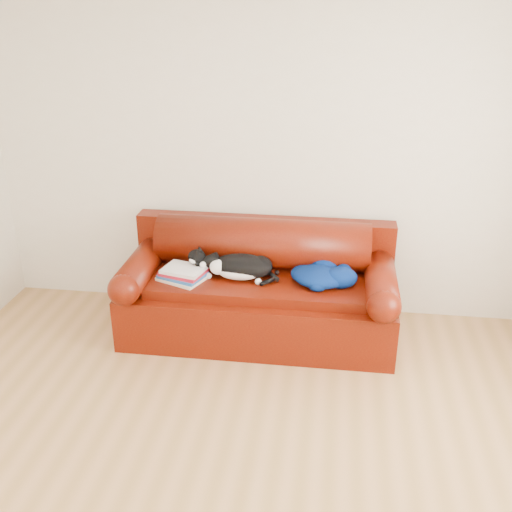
{
  "coord_description": "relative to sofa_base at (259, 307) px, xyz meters",
  "views": [
    {
      "loc": [
        0.58,
        -2.65,
        2.51
      ],
      "look_at": [
        0.02,
        1.35,
        0.74
      ],
      "focal_mm": 42.0,
      "sensor_mm": 36.0,
      "label": 1
    }
  ],
  "objects": [
    {
      "name": "cat",
      "position": [
        -0.13,
        -0.04,
        0.35
      ],
      "size": [
        0.67,
        0.29,
        0.24
      ],
      "rotation": [
        0.0,
        0.0,
        0.09
      ],
      "color": "black",
      "rests_on": "sofa_base"
    },
    {
      "name": "ground",
      "position": [
        -0.02,
        -1.49,
        -0.24
      ],
      "size": [
        4.5,
        4.5,
        0.0
      ],
      "primitive_type": "plane",
      "color": "olive",
      "rests_on": "ground"
    },
    {
      "name": "sofa_base",
      "position": [
        0.0,
        0.0,
        0.0
      ],
      "size": [
        2.1,
        0.9,
        0.5
      ],
      "color": "#3A0402",
      "rests_on": "ground"
    },
    {
      "name": "blanket",
      "position": [
        0.49,
        -0.04,
        0.33
      ],
      "size": [
        0.54,
        0.44,
        0.15
      ],
      "rotation": [
        0.0,
        0.0,
        0.17
      ],
      "color": "#021042",
      "rests_on": "sofa_base"
    },
    {
      "name": "book_stack",
      "position": [
        -0.57,
        -0.13,
        0.31
      ],
      "size": [
        0.4,
        0.36,
        0.1
      ],
      "rotation": [
        0.0,
        0.0,
        -0.32
      ],
      "color": "beige",
      "rests_on": "sofa_base"
    },
    {
      "name": "room_shell",
      "position": [
        0.1,
        -1.48,
        1.43
      ],
      "size": [
        4.52,
        4.02,
        2.61
      ],
      "color": "beige",
      "rests_on": "ground"
    },
    {
      "name": "sofa_back",
      "position": [
        0.0,
        0.24,
        0.3
      ],
      "size": [
        2.1,
        1.01,
        0.88
      ],
      "color": "#3A0402",
      "rests_on": "ground"
    }
  ]
}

